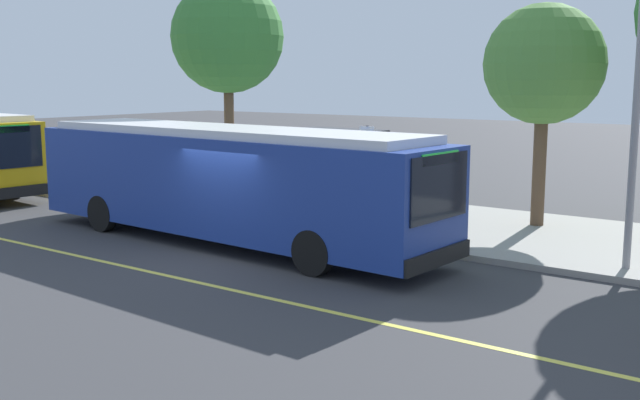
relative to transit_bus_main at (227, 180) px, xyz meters
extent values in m
plane|color=#38383A|center=(1.02, -1.01, -1.62)|extent=(120.00, 120.00, 0.00)
cube|color=gray|center=(1.02, 4.99, -1.54)|extent=(44.00, 6.40, 0.15)
cube|color=#E0D64C|center=(1.02, -3.21, -1.61)|extent=(36.00, 0.14, 0.01)
cube|color=navy|center=(-0.02, -0.01, -0.07)|extent=(12.43, 3.16, 2.40)
cube|color=silver|center=(-0.02, -0.01, 1.23)|extent=(11.43, 2.86, 0.20)
cube|color=black|center=(6.15, -0.32, 0.36)|extent=(0.15, 2.17, 1.34)
cube|color=black|center=(0.05, 1.28, 0.22)|extent=(10.83, 0.58, 1.06)
cube|color=yellow|center=(0.05, 1.28, -1.05)|extent=(11.69, 0.62, 0.28)
cube|color=#26D83F|center=(6.16, -0.32, 0.95)|extent=(0.10, 1.40, 0.24)
cube|color=black|center=(6.17, -0.32, -1.09)|extent=(0.20, 2.50, 0.36)
cylinder|color=black|center=(3.86, 0.95, -1.12)|extent=(1.01, 0.33, 1.00)
cylinder|color=black|center=(3.74, -1.35, -1.12)|extent=(1.01, 0.33, 1.00)
cylinder|color=black|center=(-3.65, 1.33, -1.12)|extent=(1.01, 0.33, 1.00)
cylinder|color=black|center=(-3.77, -0.98, -1.12)|extent=(1.01, 0.33, 1.00)
cube|color=black|center=(-9.09, -0.36, 0.36)|extent=(0.23, 2.16, 1.34)
cube|color=#26D83F|center=(-9.08, -0.36, 0.95)|extent=(0.15, 1.40, 0.24)
cube|color=black|center=(-9.07, -0.36, -1.09)|extent=(0.30, 2.50, 0.36)
cylinder|color=black|center=(-11.16, 0.98, -1.12)|extent=(1.02, 0.37, 1.00)
cylinder|color=#333338|center=(1.23, 5.49, -0.27)|extent=(0.10, 0.10, 2.40)
cylinder|color=#333338|center=(1.23, 4.19, -0.27)|extent=(0.10, 0.10, 2.40)
cylinder|color=#333338|center=(-1.37, 5.49, -0.27)|extent=(0.10, 0.10, 2.40)
cylinder|color=#333338|center=(-1.37, 4.19, -0.27)|extent=(0.10, 0.10, 2.40)
cube|color=#333338|center=(-0.07, 4.84, 0.97)|extent=(2.90, 1.60, 0.08)
cube|color=#4C606B|center=(-0.07, 5.49, -0.27)|extent=(2.47, 0.04, 2.16)
cube|color=navy|center=(-1.37, 4.84, -0.32)|extent=(0.06, 1.11, 1.82)
cube|color=brown|center=(-0.03, 4.75, -1.02)|extent=(1.60, 0.44, 0.06)
cube|color=brown|center=(-0.03, 4.99, -0.74)|extent=(1.60, 0.05, 0.44)
cube|color=#333338|center=(-0.75, 4.75, -1.24)|extent=(0.08, 0.40, 0.45)
cube|color=#333338|center=(0.69, 4.75, -1.24)|extent=(0.08, 0.40, 0.45)
cylinder|color=#333338|center=(2.51, 2.64, -0.07)|extent=(0.07, 0.07, 2.80)
cube|color=white|center=(2.51, 2.62, 1.03)|extent=(0.44, 0.03, 0.56)
cube|color=red|center=(2.51, 2.61, 1.03)|extent=(0.40, 0.01, 0.16)
cylinder|color=#282D47|center=(-1.61, 4.08, -1.04)|extent=(0.14, 0.14, 0.85)
cylinder|color=#282D47|center=(-1.61, 3.90, -1.04)|extent=(0.14, 0.14, 0.85)
cube|color=#338C4C|center=(-1.61, 3.99, -0.31)|extent=(0.24, 0.40, 0.62)
sphere|color=tan|center=(-1.61, 3.99, 0.11)|extent=(0.22, 0.22, 0.22)
cylinder|color=brown|center=(-5.92, 6.44, 0.52)|extent=(0.36, 0.36, 3.98)
sphere|color=#387A33|center=(-5.92, 6.44, 4.03)|extent=(4.05, 4.05, 4.05)
cylinder|color=brown|center=(5.79, 6.23, 0.12)|extent=(0.36, 0.36, 3.17)
sphere|color=#4C8438|center=(5.79, 6.23, 2.92)|extent=(3.23, 3.23, 3.23)
cylinder|color=gray|center=(9.08, 2.69, 1.73)|extent=(0.16, 0.16, 6.40)
camera|label=1|loc=(13.14, -13.89, 2.52)|focal=42.54mm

